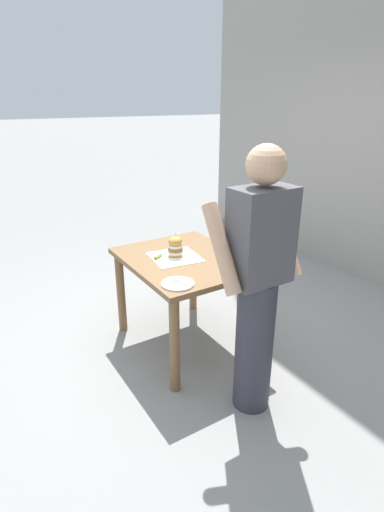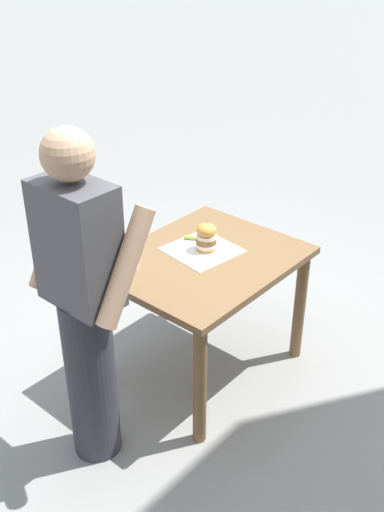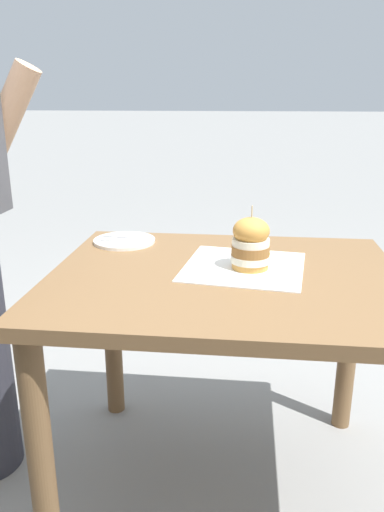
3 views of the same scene
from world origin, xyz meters
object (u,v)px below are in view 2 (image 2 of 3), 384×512
sandwich (206,237)px  pickle_spear (192,238)px  side_plate_with_forks (118,265)px  diner_across_table (84,302)px  patio_table (204,277)px

sandwich → pickle_spear: 0.15m
sandwich → side_plate_with_forks: sandwich is taller
pickle_spear → diner_across_table: (-0.18, 0.94, 0.11)m
sandwich → side_plate_with_forks: bearing=61.8°
side_plate_with_forks → diner_across_table: 0.55m
pickle_spear → patio_table: bearing=149.7°
patio_table → pickle_spear: (0.18, -0.11, 0.14)m
sandwich → patio_table: bearing=121.1°
diner_across_table → side_plate_with_forks: bearing=-58.5°
sandwich → diner_across_table: diner_across_table is taller
side_plate_with_forks → sandwich: bearing=-118.2°
pickle_spear → sandwich: bearing=166.4°
patio_table → diner_across_table: 0.87m
diner_across_table → sandwich: bearing=-87.4°
side_plate_with_forks → diner_across_table: diner_across_table is taller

